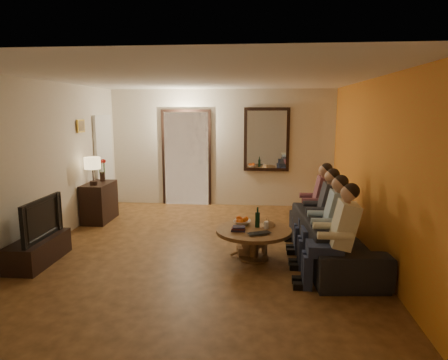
# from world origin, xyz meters

# --- Properties ---
(floor) EXTENTS (5.00, 6.00, 0.01)m
(floor) POSITION_xyz_m (0.00, 0.00, 0.00)
(floor) COLOR #492F13
(floor) RESTS_ON ground
(ceiling) EXTENTS (5.00, 6.00, 0.01)m
(ceiling) POSITION_xyz_m (0.00, 0.00, 2.60)
(ceiling) COLOR white
(ceiling) RESTS_ON back_wall
(back_wall) EXTENTS (5.00, 0.02, 2.60)m
(back_wall) POSITION_xyz_m (0.00, 3.00, 1.30)
(back_wall) COLOR beige
(back_wall) RESTS_ON floor
(front_wall) EXTENTS (5.00, 0.02, 2.60)m
(front_wall) POSITION_xyz_m (0.00, -3.00, 1.30)
(front_wall) COLOR beige
(front_wall) RESTS_ON floor
(left_wall) EXTENTS (0.02, 6.00, 2.60)m
(left_wall) POSITION_xyz_m (-2.50, 0.00, 1.30)
(left_wall) COLOR beige
(left_wall) RESTS_ON floor
(right_wall) EXTENTS (0.02, 6.00, 2.60)m
(right_wall) POSITION_xyz_m (2.50, 0.00, 1.30)
(right_wall) COLOR beige
(right_wall) RESTS_ON floor
(orange_accent) EXTENTS (0.01, 6.00, 2.60)m
(orange_accent) POSITION_xyz_m (2.49, 0.00, 1.30)
(orange_accent) COLOR orange
(orange_accent) RESTS_ON right_wall
(kitchen_doorway) EXTENTS (1.00, 0.06, 2.10)m
(kitchen_doorway) POSITION_xyz_m (-0.80, 2.98, 1.05)
(kitchen_doorway) COLOR #FFE0A5
(kitchen_doorway) RESTS_ON floor
(door_trim) EXTENTS (1.12, 0.04, 2.22)m
(door_trim) POSITION_xyz_m (-0.80, 2.97, 1.05)
(door_trim) COLOR black
(door_trim) RESTS_ON floor
(fridge_glimpse) EXTENTS (0.45, 0.03, 1.70)m
(fridge_glimpse) POSITION_xyz_m (-0.55, 2.98, 0.90)
(fridge_glimpse) COLOR silver
(fridge_glimpse) RESTS_ON floor
(mirror_frame) EXTENTS (1.00, 0.05, 1.40)m
(mirror_frame) POSITION_xyz_m (1.00, 2.96, 1.50)
(mirror_frame) COLOR black
(mirror_frame) RESTS_ON back_wall
(mirror_glass) EXTENTS (0.86, 0.02, 1.26)m
(mirror_glass) POSITION_xyz_m (1.00, 2.93, 1.50)
(mirror_glass) COLOR white
(mirror_glass) RESTS_ON back_wall
(white_door) EXTENTS (0.06, 0.85, 2.04)m
(white_door) POSITION_xyz_m (-2.46, 2.30, 1.02)
(white_door) COLOR white
(white_door) RESTS_ON floor
(framed_art) EXTENTS (0.03, 0.28, 0.24)m
(framed_art) POSITION_xyz_m (-2.47, 1.30, 1.85)
(framed_art) COLOR #B28C33
(framed_art) RESTS_ON left_wall
(art_canvas) EXTENTS (0.01, 0.22, 0.18)m
(art_canvas) POSITION_xyz_m (-2.46, 1.30, 1.85)
(art_canvas) COLOR brown
(art_canvas) RESTS_ON left_wall
(dresser) EXTENTS (0.45, 0.84, 0.75)m
(dresser) POSITION_xyz_m (-2.25, 1.43, 0.37)
(dresser) COLOR black
(dresser) RESTS_ON floor
(table_lamp) EXTENTS (0.30, 0.30, 0.54)m
(table_lamp) POSITION_xyz_m (-2.25, 1.21, 1.02)
(table_lamp) COLOR beige
(table_lamp) RESTS_ON dresser
(flower_vase) EXTENTS (0.14, 0.14, 0.44)m
(flower_vase) POSITION_xyz_m (-2.25, 1.65, 0.97)
(flower_vase) COLOR #A91812
(flower_vase) RESTS_ON dresser
(tv_stand) EXTENTS (0.45, 1.08, 0.36)m
(tv_stand) POSITION_xyz_m (-2.25, -0.77, 0.18)
(tv_stand) COLOR black
(tv_stand) RESTS_ON floor
(tv) EXTENTS (1.00, 0.13, 0.57)m
(tv) POSITION_xyz_m (-2.25, -0.77, 0.65)
(tv) COLOR black
(tv) RESTS_ON tv_stand
(sofa) EXTENTS (2.35, 1.08, 0.67)m
(sofa) POSITION_xyz_m (1.92, -0.31, 0.33)
(sofa) COLOR black
(sofa) RESTS_ON floor
(person_a) EXTENTS (0.60, 0.40, 1.20)m
(person_a) POSITION_xyz_m (1.82, -1.21, 0.60)
(person_a) COLOR tan
(person_a) RESTS_ON sofa
(person_b) EXTENTS (0.60, 0.40, 1.20)m
(person_b) POSITION_xyz_m (1.82, -0.61, 0.60)
(person_b) COLOR tan
(person_b) RESTS_ON sofa
(person_c) EXTENTS (0.60, 0.40, 1.20)m
(person_c) POSITION_xyz_m (1.82, -0.01, 0.60)
(person_c) COLOR tan
(person_c) RESTS_ON sofa
(person_d) EXTENTS (0.60, 0.40, 1.20)m
(person_d) POSITION_xyz_m (1.82, 0.59, 0.60)
(person_d) COLOR tan
(person_d) RESTS_ON sofa
(dog) EXTENTS (0.60, 0.36, 0.56)m
(dog) POSITION_xyz_m (0.79, -0.21, 0.28)
(dog) COLOR #976B45
(dog) RESTS_ON floor
(coffee_table) EXTENTS (1.36, 1.36, 0.45)m
(coffee_table) POSITION_xyz_m (0.79, -0.34, 0.23)
(coffee_table) COLOR brown
(coffee_table) RESTS_ON floor
(bowl) EXTENTS (0.26, 0.26, 0.06)m
(bowl) POSITION_xyz_m (0.61, -0.12, 0.48)
(bowl) COLOR white
(bowl) RESTS_ON coffee_table
(oranges) EXTENTS (0.20, 0.20, 0.08)m
(oranges) POSITION_xyz_m (0.61, -0.12, 0.55)
(oranges) COLOR orange
(oranges) RESTS_ON bowl
(wine_bottle) EXTENTS (0.07, 0.07, 0.31)m
(wine_bottle) POSITION_xyz_m (0.84, -0.24, 0.60)
(wine_bottle) COLOR black
(wine_bottle) RESTS_ON coffee_table
(wine_glass) EXTENTS (0.06, 0.06, 0.10)m
(wine_glass) POSITION_xyz_m (0.97, -0.29, 0.50)
(wine_glass) COLOR silver
(wine_glass) RESTS_ON coffee_table
(book_stack) EXTENTS (0.20, 0.15, 0.07)m
(book_stack) POSITION_xyz_m (0.57, -0.44, 0.48)
(book_stack) COLOR black
(book_stack) RESTS_ON coffee_table
(laptop) EXTENTS (0.39, 0.34, 0.03)m
(laptop) POSITION_xyz_m (0.89, -0.62, 0.46)
(laptop) COLOR black
(laptop) RESTS_ON coffee_table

